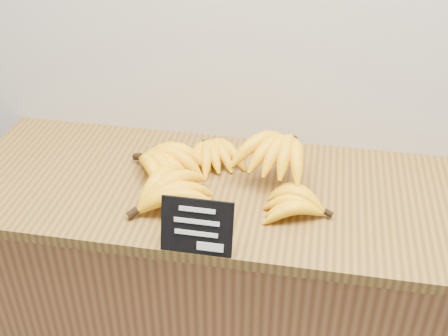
# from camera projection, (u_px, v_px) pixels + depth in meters

# --- Properties ---
(counter) EXTENTS (1.33, 0.50, 0.90)m
(counter) POSITION_uv_depth(u_px,v_px,m) (227.00, 312.00, 1.74)
(counter) COLOR #915A2F
(counter) RESTS_ON ground
(counter_top) EXTENTS (1.41, 0.54, 0.03)m
(counter_top) POSITION_uv_depth(u_px,v_px,m) (227.00, 191.00, 1.48)
(counter_top) COLOR brown
(counter_top) RESTS_ON counter
(chalkboard_sign) EXTENTS (0.16, 0.04, 0.13)m
(chalkboard_sign) POSITION_uv_depth(u_px,v_px,m) (197.00, 227.00, 1.23)
(chalkboard_sign) COLOR black
(chalkboard_sign) RESTS_ON counter_top
(banana_pile) EXTENTS (0.53, 0.38, 0.13)m
(banana_pile) POSITION_uv_depth(u_px,v_px,m) (219.00, 170.00, 1.44)
(banana_pile) COLOR yellow
(banana_pile) RESTS_ON counter_top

